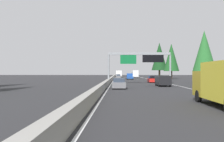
{
  "coord_description": "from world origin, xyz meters",
  "views": [
    {
      "loc": [
        -1.91,
        -1.72,
        2.26
      ],
      "look_at": [
        51.36,
        -0.43,
        2.49
      ],
      "focal_mm": 44.24,
      "sensor_mm": 36.0,
      "label": 1
    }
  ],
  "objects_px": {
    "minivan_mid_right": "(163,80)",
    "bus_near_center": "(135,73)",
    "sedan_near_right": "(118,76)",
    "conifer_right_mid": "(204,51)",
    "sedan_distant_a": "(119,84)",
    "sedan_mid_center": "(153,79)",
    "conifer_right_far": "(171,57)",
    "conifer_right_distant": "(159,56)",
    "sign_gantry_overhead": "(140,59)",
    "box_truck_far_center": "(119,74)",
    "pickup_far_right": "(130,76)"
  },
  "relations": [
    {
      "from": "bus_near_center",
      "to": "conifer_right_distant",
      "type": "distance_m",
      "value": 20.75
    },
    {
      "from": "bus_near_center",
      "to": "conifer_right_distant",
      "type": "height_order",
      "value": "conifer_right_distant"
    },
    {
      "from": "sedan_distant_a",
      "to": "sedan_near_right",
      "type": "bearing_deg",
      "value": 0.13
    },
    {
      "from": "sedan_mid_center",
      "to": "minivan_mid_right",
      "type": "distance_m",
      "value": 15.33
    },
    {
      "from": "sedan_distant_a",
      "to": "sedan_near_right",
      "type": "height_order",
      "value": "same"
    },
    {
      "from": "conifer_right_distant",
      "to": "sedan_distant_a",
      "type": "bearing_deg",
      "value": 167.14
    },
    {
      "from": "minivan_mid_right",
      "to": "box_truck_far_center",
      "type": "bearing_deg",
      "value": 5.37
    },
    {
      "from": "minivan_mid_right",
      "to": "conifer_right_far",
      "type": "distance_m",
      "value": 51.3
    },
    {
      "from": "sedan_distant_a",
      "to": "conifer_right_distant",
      "type": "xyz_separation_m",
      "value": [
        68.6,
        -15.66,
        7.62
      ]
    },
    {
      "from": "sign_gantry_overhead",
      "to": "sedan_distant_a",
      "type": "xyz_separation_m",
      "value": [
        -17.28,
        4.28,
        -4.27
      ]
    },
    {
      "from": "sedan_near_right",
      "to": "conifer_right_mid",
      "type": "height_order",
      "value": "conifer_right_mid"
    },
    {
      "from": "minivan_mid_right",
      "to": "bus_near_center",
      "type": "height_order",
      "value": "bus_near_center"
    },
    {
      "from": "conifer_right_distant",
      "to": "bus_near_center",
      "type": "bearing_deg",
      "value": 25.26
    },
    {
      "from": "sedan_distant_a",
      "to": "box_truck_far_center",
      "type": "height_order",
      "value": "box_truck_far_center"
    },
    {
      "from": "sign_gantry_overhead",
      "to": "sedan_mid_center",
      "type": "distance_m",
      "value": 7.27
    },
    {
      "from": "sedan_distant_a",
      "to": "pickup_far_right",
      "type": "xyz_separation_m",
      "value": [
        49.83,
        -3.49,
        0.23
      ]
    },
    {
      "from": "sedan_mid_center",
      "to": "sedan_near_right",
      "type": "relative_size",
      "value": 1.0
    },
    {
      "from": "sedan_near_right",
      "to": "minivan_mid_right",
      "type": "bearing_deg",
      "value": -173.11
    },
    {
      "from": "sign_gantry_overhead",
      "to": "conifer_right_distant",
      "type": "bearing_deg",
      "value": -12.51
    },
    {
      "from": "conifer_right_distant",
      "to": "sign_gantry_overhead",
      "type": "bearing_deg",
      "value": 167.49
    },
    {
      "from": "sign_gantry_overhead",
      "to": "conifer_right_mid",
      "type": "relative_size",
      "value": 1.13
    },
    {
      "from": "sign_gantry_overhead",
      "to": "bus_near_center",
      "type": "bearing_deg",
      "value": -2.47
    },
    {
      "from": "pickup_far_right",
      "to": "minivan_mid_right",
      "type": "xyz_separation_m",
      "value": [
        -42.84,
        -3.63,
        0.04
      ]
    },
    {
      "from": "sign_gantry_overhead",
      "to": "conifer_right_far",
      "type": "distance_m",
      "value": 41.81
    },
    {
      "from": "sedan_mid_center",
      "to": "sedan_distant_a",
      "type": "bearing_deg",
      "value": 161.8
    },
    {
      "from": "sign_gantry_overhead",
      "to": "minivan_mid_right",
      "type": "bearing_deg",
      "value": -164.6
    },
    {
      "from": "sign_gantry_overhead",
      "to": "sedan_near_right",
      "type": "bearing_deg",
      "value": 5.08
    },
    {
      "from": "minivan_mid_right",
      "to": "conifer_right_distant",
      "type": "distance_m",
      "value": 62.64
    },
    {
      "from": "sedan_near_right",
      "to": "sedan_distant_a",
      "type": "bearing_deg",
      "value": -179.87
    },
    {
      "from": "pickup_far_right",
      "to": "sedan_near_right",
      "type": "bearing_deg",
      "value": 11.86
    },
    {
      "from": "sedan_near_right",
      "to": "bus_near_center",
      "type": "height_order",
      "value": "bus_near_center"
    },
    {
      "from": "sedan_mid_center",
      "to": "conifer_right_far",
      "type": "distance_m",
      "value": 36.61
    },
    {
      "from": "sign_gantry_overhead",
      "to": "box_truck_far_center",
      "type": "distance_m",
      "value": 64.87
    },
    {
      "from": "sedan_near_right",
      "to": "minivan_mid_right",
      "type": "height_order",
      "value": "minivan_mid_right"
    },
    {
      "from": "minivan_mid_right",
      "to": "bus_near_center",
      "type": "distance_m",
      "value": 79.41
    },
    {
      "from": "sign_gantry_overhead",
      "to": "pickup_far_right",
      "type": "height_order",
      "value": "sign_gantry_overhead"
    },
    {
      "from": "box_truck_far_center",
      "to": "conifer_right_mid",
      "type": "height_order",
      "value": "conifer_right_mid"
    },
    {
      "from": "sedan_distant_a",
      "to": "sedan_mid_center",
      "type": "height_order",
      "value": "same"
    },
    {
      "from": "sedan_mid_center",
      "to": "conifer_right_mid",
      "type": "xyz_separation_m",
      "value": [
        -0.92,
        -10.92,
        6.11
      ]
    },
    {
      "from": "sedan_distant_a",
      "to": "conifer_right_distant",
      "type": "distance_m",
      "value": 70.77
    },
    {
      "from": "sedan_distant_a",
      "to": "conifer_right_distant",
      "type": "bearing_deg",
      "value": -12.86
    },
    {
      "from": "conifer_right_mid",
      "to": "sedan_near_right",
      "type": "bearing_deg",
      "value": 21.91
    },
    {
      "from": "sedan_mid_center",
      "to": "conifer_right_mid",
      "type": "height_order",
      "value": "conifer_right_mid"
    },
    {
      "from": "conifer_right_far",
      "to": "conifer_right_distant",
      "type": "relative_size",
      "value": 0.88
    },
    {
      "from": "pickup_far_right",
      "to": "box_truck_far_center",
      "type": "distance_m",
      "value": 32.29
    },
    {
      "from": "conifer_right_mid",
      "to": "sedan_distant_a",
      "type": "bearing_deg",
      "value": 139.52
    },
    {
      "from": "sign_gantry_overhead",
      "to": "conifer_right_far",
      "type": "relative_size",
      "value": 1.06
    },
    {
      "from": "sedan_mid_center",
      "to": "sedan_near_right",
      "type": "height_order",
      "value": "same"
    },
    {
      "from": "bus_near_center",
      "to": "conifer_right_far",
      "type": "relative_size",
      "value": 0.96
    },
    {
      "from": "sign_gantry_overhead",
      "to": "conifer_right_mid",
      "type": "bearing_deg",
      "value": -73.62
    }
  ]
}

